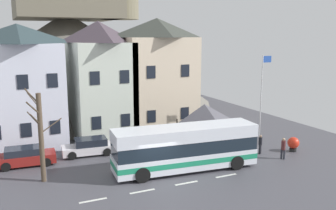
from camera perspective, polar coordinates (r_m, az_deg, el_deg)
The scene contains 17 objects.
ground_plane at distance 24.15m, azimuth -1.50°, elevation -11.83°, with size 40.00×60.00×0.07m.
townhouse_00 at distance 33.10m, azimuth -21.94°, elevation 2.80°, with size 6.50×6.66×10.21m.
townhouse_01 at distance 34.25m, azimuth -10.59°, elevation 3.92°, with size 5.08×7.05×10.54m.
townhouse_02 at distance 35.06m, azimuth -1.70°, elevation 4.51°, with size 6.67×5.24×10.84m.
hilltop_castle at distance 52.40m, azimuth -15.22°, elevation 7.52°, with size 38.95×38.95×19.52m.
transit_bus at distance 25.53m, azimuth 2.74°, elevation -6.74°, with size 10.27×3.33×3.12m.
bus_shelter at distance 29.74m, azimuth 5.68°, elevation -1.23°, with size 3.60×3.60×3.82m.
parked_car_01 at distance 29.62m, azimuth -12.18°, elevation -6.36°, with size 4.15×2.10×1.32m.
parked_car_02 at distance 33.79m, azimuth 9.61°, elevation -4.08°, with size 4.16×2.11×1.38m.
parked_car_03 at distance 28.59m, azimuth -21.32°, elevation -7.48°, with size 4.14×2.04×1.34m.
pedestrian_00 at distance 29.83m, azimuth 10.07°, elevation -5.73°, with size 0.33×0.37×1.57m.
pedestrian_01 at distance 30.03m, azimuth 14.18°, elevation -5.92°, with size 0.32×0.29×1.54m.
pedestrian_02 at distance 29.22m, azimuth 17.51°, elevation -6.30°, with size 0.32×0.32×1.65m.
public_bench at distance 31.47m, azimuth 0.07°, elevation -5.43°, with size 1.46×0.48×0.87m.
flagpole at distance 32.80m, azimuth 14.42°, elevation 1.88°, with size 0.95×0.10×7.60m.
harbour_buoy at distance 31.43m, azimuth 18.93°, elevation -5.68°, with size 0.94×0.94×1.19m.
bare_tree_00 at distance 24.48m, azimuth -19.21°, elevation -4.54°, with size 2.18×2.06×6.05m.
Camera 1 is at (-8.73, -20.51, 9.26)m, focal length 39.15 mm.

